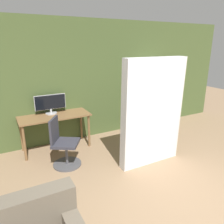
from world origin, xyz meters
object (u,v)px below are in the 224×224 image
at_px(monitor, 50,103).
at_px(bookshelf, 145,98).
at_px(mattress_near, 153,113).
at_px(office_chair, 63,147).

height_order(monitor, bookshelf, bookshelf).
xyz_separation_m(monitor, bookshelf, (2.44, -0.01, -0.15)).
bearing_deg(bookshelf, mattress_near, -122.19).
bearing_deg(office_chair, mattress_near, -24.44).
bearing_deg(monitor, mattress_near, -47.21).
distance_m(monitor, bookshelf, 2.44).
distance_m(monitor, mattress_near, 2.14).
distance_m(office_chair, mattress_near, 1.74).
relative_size(monitor, office_chair, 0.70).
xyz_separation_m(monitor, mattress_near, (1.45, -1.57, 0.01)).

